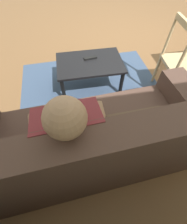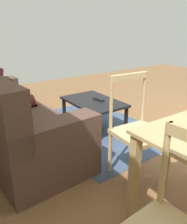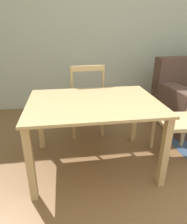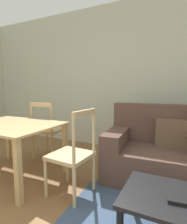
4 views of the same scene
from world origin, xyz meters
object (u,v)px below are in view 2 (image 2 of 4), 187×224
Objects in this scene: tv_remote at (99,99)px; dining_chair_facing_couch at (138,131)px; coffee_table at (94,105)px; couch at (7,121)px.

tv_remote is 1.13m from dining_chair_facing_couch.
dining_chair_facing_couch is (-1.07, 0.34, 0.03)m from tv_remote.
dining_chair_facing_couch is at bearing 166.03° from coffee_table.
coffee_table is 0.10m from tv_remote.
dining_chair_facing_couch is (-1.09, 0.27, 0.10)m from coffee_table.
dining_chair_facing_couch reaches higher than tv_remote.
tv_remote is (-0.02, -0.07, 0.07)m from coffee_table.
dining_chair_facing_couch is at bearing -145.43° from couch.
couch is at bearing 34.57° from dining_chair_facing_couch.
couch is 1.47m from dining_chair_facing_couch.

